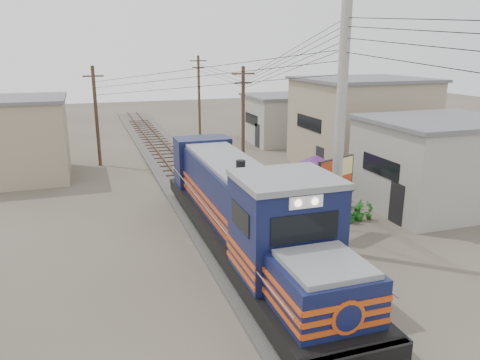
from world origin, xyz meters
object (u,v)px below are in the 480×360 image
object	(u,v)px
market_umbrella	(316,160)
vendor	(330,189)
billboard	(336,179)
locomotive	(246,212)

from	to	relation	value
market_umbrella	vendor	world-z (taller)	market_umbrella
billboard	vendor	distance (m)	4.86
locomotive	vendor	size ratio (longest dim) A/B	10.41
billboard	market_umbrella	world-z (taller)	billboard
market_umbrella	locomotive	bearing A→B (deg)	-135.36
locomotive	vendor	world-z (taller)	locomotive
locomotive	billboard	bearing A→B (deg)	8.46
market_umbrella	vendor	bearing A→B (deg)	-85.65
billboard	market_umbrella	distance (m)	5.93
billboard	locomotive	bearing A→B (deg)	165.45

